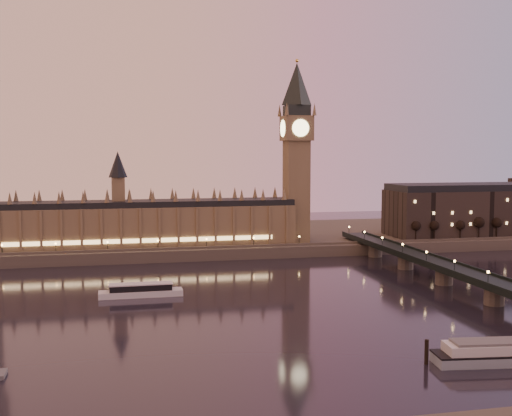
# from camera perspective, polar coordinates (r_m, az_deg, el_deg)

# --- Properties ---
(ground) EXTENTS (700.00, 700.00, 0.00)m
(ground) POSITION_cam_1_polar(r_m,az_deg,el_deg) (244.54, -0.87, -8.67)
(ground) COLOR black
(ground) RESTS_ON ground
(far_embankment) EXTENTS (560.00, 130.00, 6.00)m
(far_embankment) POSITION_cam_1_polar(r_m,az_deg,el_deg) (408.96, -1.36, -2.67)
(far_embankment) COLOR #423D35
(far_embankment) RESTS_ON ground
(palace_of_westminster) EXTENTS (180.00, 26.62, 52.00)m
(palace_of_westminster) POSITION_cam_1_polar(r_m,az_deg,el_deg) (355.72, -11.15, -0.89)
(palace_of_westminster) COLOR brown
(palace_of_westminster) RESTS_ON ground
(big_ben) EXTENTS (17.68, 17.68, 104.00)m
(big_ben) POSITION_cam_1_polar(r_m,az_deg,el_deg) (368.05, 3.62, 5.98)
(big_ben) COLOR brown
(big_ben) RESTS_ON ground
(westminster_bridge) EXTENTS (13.20, 260.00, 15.30)m
(westminster_bridge) POSITION_cam_1_polar(r_m,az_deg,el_deg) (276.14, 18.21, -6.16)
(westminster_bridge) COLOR black
(westminster_bridge) RESTS_ON ground
(city_block) EXTENTS (155.00, 45.00, 34.00)m
(city_block) POSITION_cam_1_polar(r_m,az_deg,el_deg) (438.48, 21.22, 0.04)
(city_block) COLOR black
(city_block) RESTS_ON ground
(bare_tree_0) EXTENTS (5.80, 5.80, 11.79)m
(bare_tree_0) POSITION_cam_1_polar(r_m,az_deg,el_deg) (384.16, 13.98, -1.55)
(bare_tree_0) COLOR black
(bare_tree_0) RESTS_ON ground
(bare_tree_1) EXTENTS (5.80, 5.80, 11.79)m
(bare_tree_1) POSITION_cam_1_polar(r_m,az_deg,el_deg) (390.32, 15.76, -1.49)
(bare_tree_1) COLOR black
(bare_tree_1) RESTS_ON ground
(bare_tree_2) EXTENTS (5.80, 5.80, 11.79)m
(bare_tree_2) POSITION_cam_1_polar(r_m,az_deg,el_deg) (396.84, 17.48, -1.43)
(bare_tree_2) COLOR black
(bare_tree_2) RESTS_ON ground
(bare_tree_3) EXTENTS (5.80, 5.80, 11.79)m
(bare_tree_3) POSITION_cam_1_polar(r_m,az_deg,el_deg) (403.71, 19.14, -1.37)
(bare_tree_3) COLOR black
(bare_tree_3) RESTS_ON ground
(bare_tree_4) EXTENTS (5.80, 5.80, 11.79)m
(bare_tree_4) POSITION_cam_1_polar(r_m,az_deg,el_deg) (410.91, 20.74, -1.31)
(bare_tree_4) COLOR black
(bare_tree_4) RESTS_ON ground
(cruise_boat_a) EXTENTS (33.23, 7.36, 5.31)m
(cruise_boat_a) POSITION_cam_1_polar(r_m,az_deg,el_deg) (263.09, -10.20, -7.24)
(cruise_boat_a) COLOR silver
(cruise_boat_a) RESTS_ON ground
(moored_barge) EXTENTS (37.06, 12.96, 6.84)m
(moored_barge) POSITION_cam_1_polar(r_m,az_deg,el_deg) (191.44, 20.26, -12.00)
(moored_barge) COLOR #8093A3
(moored_barge) RESTS_ON ground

